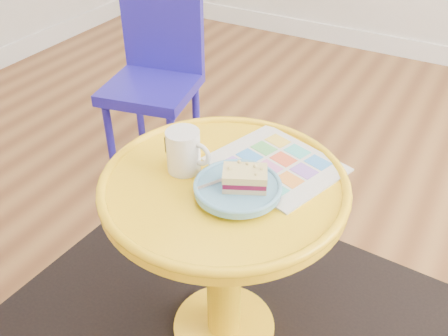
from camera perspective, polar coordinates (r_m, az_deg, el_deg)
The scene contains 10 objects.
floor at distance 1.88m, azimuth 2.00°, elevation -7.85°, with size 4.00×4.00×0.00m, color brown.
room_walls at distance 3.00m, azimuth -5.99°, elevation 11.24°, with size 4.00×4.00×4.00m.
rug at distance 1.60m, azimuth 0.00°, elevation -17.86°, with size 1.30×1.10×0.01m, color black.
side_table at distance 1.30m, azimuth 0.00°, elevation -7.19°, with size 0.60×0.60×0.57m.
chair at distance 2.06m, azimuth -7.77°, elevation 10.94°, with size 0.40×0.40×0.77m.
newspaper at distance 1.25m, azimuth 5.98°, elevation 0.43°, with size 0.29×0.25×0.01m, color silver.
mug at distance 1.21m, azimuth -4.57°, elevation 2.06°, with size 0.12×0.08×0.11m.
plate at distance 1.14m, azimuth 1.58°, elevation -2.31°, with size 0.20×0.20×0.02m.
cake_slice at distance 1.12m, azimuth 2.40°, elevation -1.18°, with size 0.12×0.10×0.04m.
fork at distance 1.15m, azimuth 0.14°, elevation -1.30°, with size 0.08×0.13×0.00m.
Camera 1 is at (0.62, -1.21, 1.29)m, focal length 40.00 mm.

